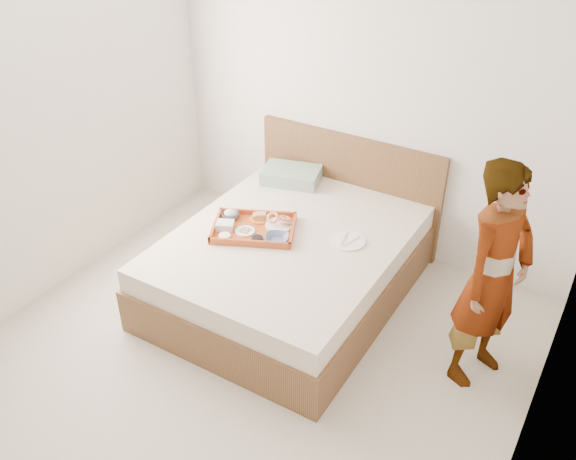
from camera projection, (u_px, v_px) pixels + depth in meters
The scene contains 18 objects.
ground at pixel (227, 380), 4.02m from camera, with size 3.50×4.00×0.01m, color beige.
wall_back at pixel (370, 97), 4.76m from camera, with size 3.50×0.01×2.60m, color silver.
wall_left at pixel (3, 140), 4.08m from camera, with size 0.01×4.00×2.60m, color silver.
wall_right at pixel (551, 323), 2.56m from camera, with size 0.01×4.00×2.60m, color silver.
bed at pixel (289, 265), 4.65m from camera, with size 1.65×2.00×0.53m, color brown.
headboard at pixel (348, 187), 5.24m from camera, with size 1.65×0.06×0.95m, color brown.
pillow at pixel (291, 175), 5.19m from camera, with size 0.47×0.32×0.11m, color #96A597.
tray at pixel (254, 228), 4.55m from camera, with size 0.60×0.44×0.05m, color #B94F18.
prawn_plate at pixel (279, 225), 4.59m from camera, with size 0.21×0.21×0.01m, color white.
navy_bowl_big at pixel (277, 238), 4.41m from camera, with size 0.17×0.17×0.04m, color #152149.
sauce_dish at pixel (257, 239), 4.41m from camera, with size 0.09×0.09×0.03m, color black.
meat_plate at pixel (245, 231), 4.52m from camera, with size 0.15×0.15×0.01m, color white.
bread_plate at pixel (260, 219), 4.66m from camera, with size 0.15×0.15×0.01m, color orange.
salad_bowl at pixel (231, 216), 4.68m from camera, with size 0.13×0.13×0.04m, color #152149.
plastic_tub at pixel (225, 225), 4.55m from camera, with size 0.13×0.10×0.05m, color silver.
cheese_round at pixel (225, 237), 4.44m from camera, with size 0.09×0.09×0.03m, color white.
dinner_plate at pixel (348, 241), 4.44m from camera, with size 0.25×0.25×0.01m, color white.
person at pixel (493, 277), 3.70m from camera, with size 0.56×0.37×1.54m, color white.
Camera 1 is at (1.82, -2.22, 3.01)m, focal length 38.32 mm.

